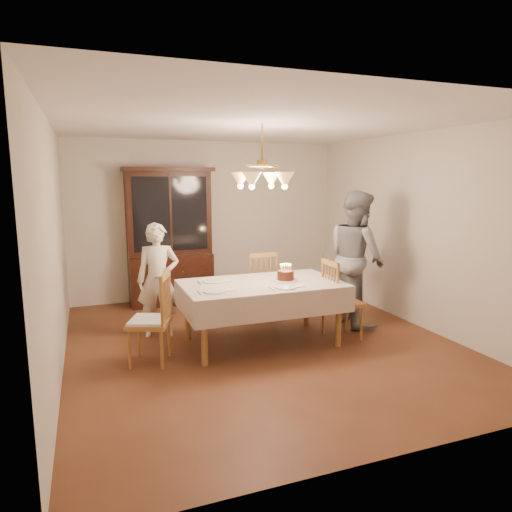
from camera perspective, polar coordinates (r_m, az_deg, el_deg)
name	(u,v)px	position (r m, az deg, el deg)	size (l,w,h in m)	color
ground	(262,343)	(5.69, 0.72, -10.81)	(5.00, 5.00, 0.00)	#522917
room_shell	(262,214)	(5.35, 0.75, 5.29)	(5.00, 5.00, 5.00)	white
dining_table	(262,289)	(5.49, 0.73, -4.11)	(1.90, 1.10, 0.76)	brown
china_hutch	(170,239)	(7.39, -10.75, 2.12)	(1.38, 0.54, 2.16)	black
chair_far_side	(258,290)	(6.42, 0.29, -4.29)	(0.46, 0.44, 1.00)	brown
chair_left_end	(150,323)	(5.10, -13.11, -8.10)	(0.55, 0.57, 1.00)	brown
chair_right_end	(342,304)	(5.84, 10.67, -5.86)	(0.43, 0.45, 1.00)	brown
elderly_woman	(158,280)	(5.89, -12.14, -2.96)	(0.53, 0.35, 1.45)	#EFE2C9
adult_in_grey	(356,258)	(6.38, 12.43, -0.22)	(0.89, 0.70, 1.84)	slate
birthday_cake	(286,276)	(5.57, 3.71, -2.53)	(0.30, 0.30, 0.21)	white
place_setting_near_left	(216,291)	(5.06, -5.04, -4.37)	(0.41, 0.27, 0.02)	white
place_setting_near_right	(287,287)	(5.23, 3.85, -3.90)	(0.41, 0.26, 0.02)	white
place_setting_far_left	(214,281)	(5.53, -5.24, -3.16)	(0.41, 0.26, 0.02)	white
chandelier	(262,180)	(5.33, 0.76, 9.53)	(0.62, 0.62, 0.73)	#BF8C3F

